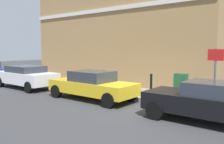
{
  "coord_description": "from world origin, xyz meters",
  "views": [
    {
      "loc": [
        -8.54,
        -5.11,
        2.44
      ],
      "look_at": [
        1.2,
        2.72,
        1.2
      ],
      "focal_mm": 37.8,
      "sensor_mm": 36.0,
      "label": 1
    }
  ],
  "objects_px": {
    "car_black": "(215,102)",
    "car_white": "(26,76)",
    "utility_cabinet": "(181,87)",
    "car_yellow": "(92,85)",
    "bollard_near_cabinet": "(151,83)",
    "street_sign": "(215,69)"
  },
  "relations": [
    {
      "from": "street_sign",
      "to": "car_white",
      "type": "bearing_deg",
      "value": 98.72
    },
    {
      "from": "car_white",
      "to": "utility_cabinet",
      "type": "relative_size",
      "value": 3.79
    },
    {
      "from": "car_black",
      "to": "car_yellow",
      "type": "xyz_separation_m",
      "value": [
        0.21,
        5.67,
        -0.01
      ]
    },
    {
      "from": "street_sign",
      "to": "utility_cabinet",
      "type": "bearing_deg",
      "value": 65.84
    },
    {
      "from": "car_white",
      "to": "street_sign",
      "type": "height_order",
      "value": "street_sign"
    },
    {
      "from": "car_black",
      "to": "car_white",
      "type": "xyz_separation_m",
      "value": [
        0.05,
        11.15,
        0.02
      ]
    },
    {
      "from": "car_black",
      "to": "utility_cabinet",
      "type": "bearing_deg",
      "value": -49.03
    },
    {
      "from": "car_black",
      "to": "bollard_near_cabinet",
      "type": "xyz_separation_m",
      "value": [
        2.54,
        3.77,
        -0.02
      ]
    },
    {
      "from": "utility_cabinet",
      "to": "street_sign",
      "type": "bearing_deg",
      "value": -114.16
    },
    {
      "from": "car_black",
      "to": "utility_cabinet",
      "type": "height_order",
      "value": "car_black"
    },
    {
      "from": "street_sign",
      "to": "car_black",
      "type": "bearing_deg",
      "value": -163.95
    },
    {
      "from": "car_black",
      "to": "car_yellow",
      "type": "bearing_deg",
      "value": -2.74
    },
    {
      "from": "bollard_near_cabinet",
      "to": "car_yellow",
      "type": "bearing_deg",
      "value": 140.88
    },
    {
      "from": "car_black",
      "to": "car_white",
      "type": "distance_m",
      "value": 11.15
    },
    {
      "from": "utility_cabinet",
      "to": "street_sign",
      "type": "relative_size",
      "value": 0.5
    },
    {
      "from": "bollard_near_cabinet",
      "to": "utility_cabinet",
      "type": "bearing_deg",
      "value": -93.57
    },
    {
      "from": "car_black",
      "to": "car_white",
      "type": "bearing_deg",
      "value": -0.92
    },
    {
      "from": "car_black",
      "to": "street_sign",
      "type": "relative_size",
      "value": 1.95
    },
    {
      "from": "car_black",
      "to": "bollard_near_cabinet",
      "type": "relative_size",
      "value": 4.32
    },
    {
      "from": "car_white",
      "to": "bollard_near_cabinet",
      "type": "distance_m",
      "value": 7.78
    },
    {
      "from": "utility_cabinet",
      "to": "bollard_near_cabinet",
      "type": "height_order",
      "value": "utility_cabinet"
    },
    {
      "from": "car_white",
      "to": "utility_cabinet",
      "type": "height_order",
      "value": "car_white"
    }
  ]
}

